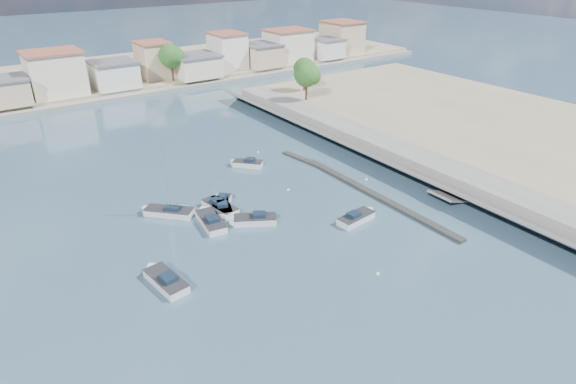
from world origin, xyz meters
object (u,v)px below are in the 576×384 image
at_px(motorboat_g, 222,208).
at_px(motorboat_h, 358,218).
at_px(motorboat_b, 222,206).
at_px(sailboat, 167,212).
at_px(motorboat_c, 253,220).
at_px(motorboat_d, 221,204).
at_px(motorboat_a, 165,280).
at_px(motorboat_f, 246,164).
at_px(motorboat_e, 210,221).

relative_size(motorboat_g, motorboat_h, 1.10).
bearing_deg(motorboat_b, sailboat, 158.18).
bearing_deg(motorboat_c, motorboat_b, 104.80).
height_order(motorboat_d, motorboat_h, same).
height_order(motorboat_h, sailboat, sailboat).
bearing_deg(motorboat_d, motorboat_c, -78.52).
xyz_separation_m(motorboat_g, sailboat, (-5.51, 2.82, 0.04)).
bearing_deg(motorboat_a, motorboat_h, -4.17).
height_order(motorboat_c, sailboat, sailboat).
xyz_separation_m(motorboat_b, motorboat_g, (-0.26, -0.51, 0.00)).
height_order(motorboat_d, motorboat_g, same).
bearing_deg(motorboat_h, motorboat_a, 175.83).
distance_m(motorboat_a, motorboat_c, 13.05).
xyz_separation_m(motorboat_d, motorboat_h, (10.94, -11.60, 0.00)).
bearing_deg(motorboat_b, motorboat_c, -75.20).
bearing_deg(motorboat_f, motorboat_e, -134.96).
bearing_deg(motorboat_d, motorboat_f, 45.40).
xyz_separation_m(motorboat_e, sailboat, (-3.16, 4.60, 0.04)).
bearing_deg(sailboat, motorboat_a, -113.30).
distance_m(motorboat_b, motorboat_e, 3.48).
bearing_deg(motorboat_d, motorboat_e, -136.06).
height_order(motorboat_g, sailboat, sailboat).
bearing_deg(motorboat_b, motorboat_h, -45.03).
bearing_deg(motorboat_c, motorboat_f, 62.00).
height_order(motorboat_b, motorboat_d, same).
relative_size(motorboat_f, motorboat_g, 0.71).
bearing_deg(motorboat_b, motorboat_d, 64.43).
relative_size(motorboat_e, motorboat_h, 1.14).
xyz_separation_m(motorboat_b, motorboat_d, (0.21, 0.44, -0.00)).
relative_size(motorboat_e, motorboat_g, 1.03).
bearing_deg(motorboat_e, motorboat_d, 43.94).
distance_m(motorboat_a, motorboat_h, 22.10).
distance_m(motorboat_c, motorboat_d, 5.45).
xyz_separation_m(motorboat_d, motorboat_f, (8.51, 8.63, 0.00)).
bearing_deg(motorboat_h, motorboat_d, 133.32).
height_order(motorboat_f, sailboat, sailboat).
height_order(motorboat_b, motorboat_f, same).
height_order(motorboat_e, motorboat_g, same).
relative_size(motorboat_a, sailboat, 0.63).
xyz_separation_m(motorboat_a, motorboat_e, (8.27, 7.27, -0.00)).
distance_m(motorboat_b, motorboat_c, 5.07).
bearing_deg(sailboat, motorboat_h, -38.52).
distance_m(motorboat_c, motorboat_e, 4.70).
bearing_deg(motorboat_g, motorboat_a, -139.57).
height_order(motorboat_a, motorboat_f, same).
distance_m(motorboat_b, motorboat_f, 12.58).
distance_m(motorboat_d, sailboat, 6.27).
distance_m(motorboat_a, motorboat_e, 11.01).
distance_m(motorboat_c, motorboat_f, 15.82).
distance_m(motorboat_e, motorboat_h, 16.39).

